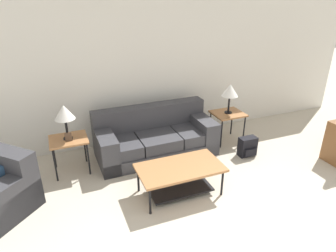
# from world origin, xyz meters

# --- Properties ---
(wall_back) EXTENTS (9.14, 0.06, 2.60)m
(wall_back) POSITION_xyz_m (0.00, 3.70, 1.30)
(wall_back) COLOR silver
(wall_back) RESTS_ON ground_plane
(couch) EXTENTS (2.05, 0.93, 0.82)m
(couch) POSITION_xyz_m (-0.08, 3.02, 0.30)
(couch) COLOR #38383D
(couch) RESTS_ON ground_plane
(coffee_table) EXTENTS (1.19, 0.65, 0.44)m
(coffee_table) POSITION_xyz_m (-0.14, 1.79, 0.33)
(coffee_table) COLOR #A87042
(coffee_table) RESTS_ON ground_plane
(side_table_left) EXTENTS (0.57, 0.50, 0.58)m
(side_table_left) POSITION_xyz_m (-1.51, 2.97, 0.52)
(side_table_left) COLOR #A87042
(side_table_left) RESTS_ON ground_plane
(side_table_right) EXTENTS (0.57, 0.50, 0.58)m
(side_table_right) POSITION_xyz_m (1.36, 2.97, 0.52)
(side_table_right) COLOR #A87042
(side_table_right) RESTS_ON ground_plane
(table_lamp_left) EXTENTS (0.30, 0.30, 0.55)m
(table_lamp_left) POSITION_xyz_m (-1.51, 2.97, 1.00)
(table_lamp_left) COLOR black
(table_lamp_left) RESTS_ON side_table_left
(table_lamp_right) EXTENTS (0.30, 0.30, 0.55)m
(table_lamp_right) POSITION_xyz_m (1.36, 2.97, 1.00)
(table_lamp_right) COLOR black
(table_lamp_right) RESTS_ON side_table_right
(backpack) EXTENTS (0.31, 0.24, 0.34)m
(backpack) POSITION_xyz_m (1.40, 2.34, 0.17)
(backpack) COLOR black
(backpack) RESTS_ON ground_plane
(picture_frame) EXTENTS (0.10, 0.04, 0.13)m
(picture_frame) POSITION_xyz_m (-1.50, 2.89, 0.64)
(picture_frame) COLOR #4C3828
(picture_frame) RESTS_ON side_table_left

